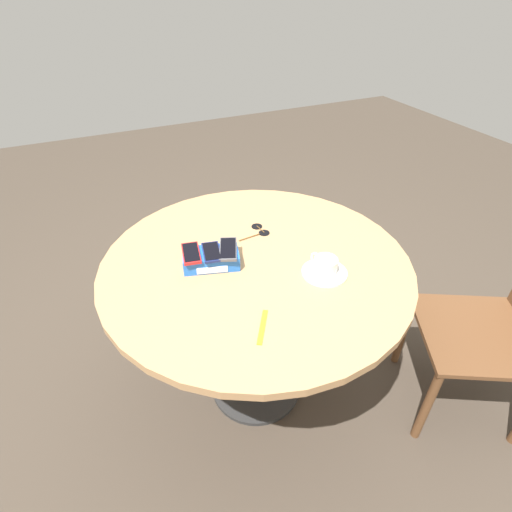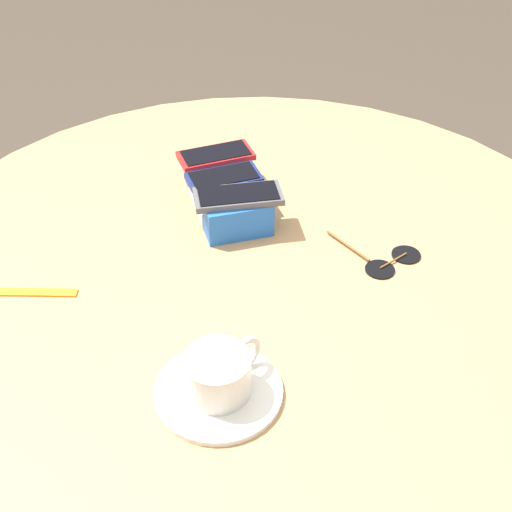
% 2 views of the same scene
% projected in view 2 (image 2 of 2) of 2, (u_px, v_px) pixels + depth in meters
% --- Properties ---
extents(round_table, '(1.15, 1.15, 0.76)m').
position_uv_depth(round_table, '(256.00, 313.00, 1.15)').
color(round_table, '#2D2D2D').
rests_on(round_table, ground_plane).
extents(phone_box, '(0.22, 0.16, 0.06)m').
position_uv_depth(phone_box, '(227.00, 193.00, 1.20)').
color(phone_box, blue).
rests_on(phone_box, round_table).
extents(phone_red, '(0.08, 0.14, 0.01)m').
position_uv_depth(phone_red, '(216.00, 155.00, 1.23)').
color(phone_red, red).
rests_on(phone_red, phone_box).
extents(phone_navy, '(0.08, 0.13, 0.01)m').
position_uv_depth(phone_navy, '(224.00, 178.00, 1.17)').
color(phone_navy, navy).
rests_on(phone_navy, phone_box).
extents(phone_gray, '(0.11, 0.15, 0.01)m').
position_uv_depth(phone_gray, '(238.00, 196.00, 1.13)').
color(phone_gray, '#515156').
rests_on(phone_gray, phone_box).
extents(saucer, '(0.16, 0.16, 0.01)m').
position_uv_depth(saucer, '(218.00, 392.00, 0.89)').
color(saucer, silver).
rests_on(saucer, round_table).
extents(coffee_cup, '(0.08, 0.11, 0.06)m').
position_uv_depth(coffee_cup, '(219.00, 373.00, 0.87)').
color(coffee_cup, silver).
rests_on(coffee_cup, saucer).
extents(lanyard_strap, '(0.09, 0.13, 0.00)m').
position_uv_depth(lanyard_strap, '(28.00, 292.00, 1.04)').
color(lanyard_strap, orange).
rests_on(lanyard_strap, round_table).
extents(sunglasses, '(0.14, 0.10, 0.01)m').
position_uv_depth(sunglasses, '(388.00, 260.00, 1.10)').
color(sunglasses, black).
rests_on(sunglasses, round_table).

